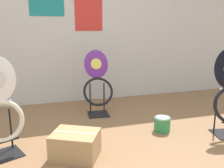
{
  "coord_description": "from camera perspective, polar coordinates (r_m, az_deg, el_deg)",
  "views": [
    {
      "loc": [
        -0.56,
        -1.63,
        1.21
      ],
      "look_at": [
        0.24,
        1.02,
        0.55
      ],
      "focal_mm": 40.0,
      "sensor_mm": 36.0,
      "label": 1
    }
  ],
  "objects": [
    {
      "name": "wall_back",
      "position": [
        3.97,
        -8.98,
        14.56
      ],
      "size": [
        8.0,
        0.07,
        2.6
      ],
      "color": "silver",
      "rests_on": "ground_plane"
    },
    {
      "name": "storage_box",
      "position": [
        2.42,
        -8.35,
        -13.54
      ],
      "size": [
        0.52,
        0.49,
        0.24
      ],
      "color": "tan",
      "rests_on": "ground_plane"
    },
    {
      "name": "toilet_seat_display_white_plain",
      "position": [
        2.5,
        -24.02,
        -5.82
      ],
      "size": [
        0.42,
        0.37,
        0.95
      ],
      "color": "black",
      "rests_on": "ground_plane"
    },
    {
      "name": "paint_can",
      "position": [
        2.99,
        11.4,
        -8.86
      ],
      "size": [
        0.19,
        0.19,
        0.17
      ],
      "color": "#2D8E4C",
      "rests_on": "ground_plane"
    },
    {
      "name": "toilet_seat_display_purple_note",
      "position": [
        3.39,
        -3.33,
        -0.33
      ],
      "size": [
        0.42,
        0.4,
        0.87
      ],
      "color": "black",
      "rests_on": "ground_plane"
    }
  ]
}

